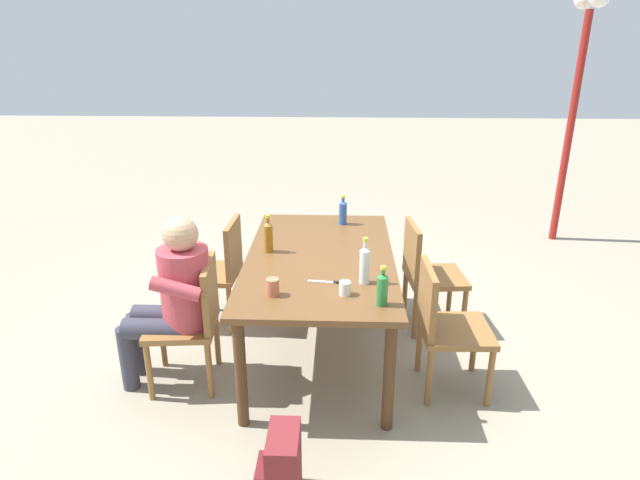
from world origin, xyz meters
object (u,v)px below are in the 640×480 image
at_px(chair_near_right, 193,317).
at_px(chair_far_right, 444,323).
at_px(cup_white, 345,288).
at_px(bottle_blue, 343,212).
at_px(lamp_post, 580,67).
at_px(bottle_amber, 268,236).
at_px(backpack_by_near_side, 282,469).
at_px(chair_far_left, 426,270).
at_px(bottle_clear, 365,264).
at_px(chair_near_left, 220,267).
at_px(bottle_green, 382,288).
at_px(table_knife, 330,282).
at_px(cup_terracotta, 273,287).
at_px(person_in_white_shirt, 174,294).
at_px(dining_table, 320,267).

distance_m(chair_near_right, chair_far_right, 1.62).
bearing_deg(cup_white, bottle_blue, -179.46).
distance_m(chair_far_right, bottle_blue, 1.33).
height_order(cup_white, lamp_post, lamp_post).
height_order(chair_far_right, bottle_blue, bottle_blue).
bearing_deg(cup_white, bottle_amber, -140.65).
xyz_separation_m(bottle_amber, backpack_by_near_side, (1.46, 0.23, -0.69)).
bearing_deg(chair_far_left, backpack_by_near_side, -27.94).
bearing_deg(bottle_blue, bottle_clear, 6.84).
height_order(chair_far_left, bottle_clear, bottle_clear).
bearing_deg(chair_far_right, bottle_amber, -112.08).
bearing_deg(backpack_by_near_side, chair_near_left, -159.39).
distance_m(bottle_amber, bottle_green, 1.08).
bearing_deg(bottle_blue, table_knife, -4.17).
bearing_deg(bottle_amber, cup_terracotta, 9.31).
bearing_deg(bottle_blue, bottle_amber, -40.54).
relative_size(chair_near_right, cup_white, 10.37).
height_order(chair_near_left, backpack_by_near_side, chair_near_left).
xyz_separation_m(person_in_white_shirt, cup_terracotta, (0.20, 0.67, 0.16)).
relative_size(chair_far_left, table_knife, 3.61).
distance_m(bottle_amber, lamp_post, 3.94).
relative_size(chair_far_right, bottle_clear, 2.91).
height_order(bottle_blue, lamp_post, lamp_post).
distance_m(cup_terracotta, backpack_by_near_side, 1.00).
distance_m(bottle_clear, backpack_by_near_side, 1.27).
xyz_separation_m(bottle_green, cup_white, (-0.12, -0.21, -0.06)).
height_order(chair_far_left, bottle_blue, bottle_blue).
height_order(dining_table, cup_white, cup_white).
bearing_deg(bottle_amber, backpack_by_near_side, 8.98).
distance_m(bottle_clear, bottle_blue, 1.11).
height_order(dining_table, chair_far_right, chair_far_right).
distance_m(bottle_amber, table_knife, 0.68).
xyz_separation_m(dining_table, bottle_green, (0.71, 0.38, 0.19)).
bearing_deg(bottle_amber, table_knife, 41.93).
height_order(bottle_clear, lamp_post, lamp_post).
bearing_deg(bottle_clear, table_knife, -87.76).
height_order(chair_near_left, person_in_white_shirt, person_in_white_shirt).
bearing_deg(chair_near_right, dining_table, 116.32).
distance_m(dining_table, backpack_by_near_side, 1.48).
relative_size(person_in_white_shirt, table_knife, 4.90).
height_order(bottle_green, bottle_blue, bottle_blue).
bearing_deg(lamp_post, cup_terracotta, -42.85).
bearing_deg(bottle_clear, chair_near_right, -90.98).
height_order(chair_near_left, table_knife, chair_near_left).
xyz_separation_m(chair_near_right, cup_white, (0.19, 0.98, 0.32)).
bearing_deg(bottle_green, person_in_white_shirt, -103.01).
height_order(dining_table, bottle_green, bottle_green).
bearing_deg(cup_white, backpack_by_near_side, -21.08).
bearing_deg(table_knife, lamp_post, 138.95).
xyz_separation_m(bottle_amber, bottle_blue, (-0.62, 0.53, -0.01)).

